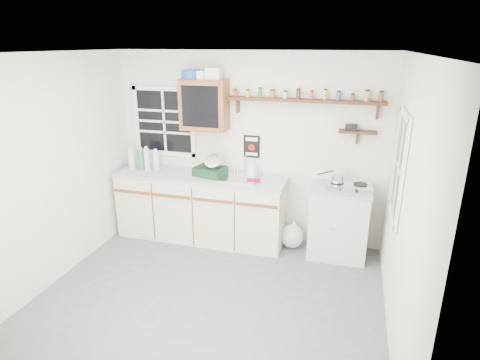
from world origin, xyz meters
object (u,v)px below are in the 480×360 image
main_cabinet (201,207)px  right_cabinet (338,222)px  spice_shelf (306,100)px  dish_rack (211,169)px  upper_cabinet (204,105)px  hotplate (348,186)px

main_cabinet → right_cabinet: main_cabinet is taller
spice_shelf → dish_rack: (-1.16, -0.21, -0.92)m
upper_cabinet → dish_rack: size_ratio=1.45×
upper_cabinet → dish_rack: (0.13, -0.14, -0.81)m
upper_cabinet → spice_shelf: size_ratio=0.34×
main_cabinet → spice_shelf: size_ratio=1.21×
right_cabinet → dish_rack: size_ratio=2.04×
upper_cabinet → spice_shelf: (1.29, 0.07, 0.10)m
right_cabinet → spice_shelf: (-0.51, 0.19, 1.47)m
right_cabinet → main_cabinet: bearing=-179.2°
main_cabinet → upper_cabinet: bearing=76.3°
dish_rack → hotplate: bearing=14.0°
dish_rack → right_cabinet: bearing=14.7°
right_cabinet → dish_rack: 1.77m
main_cabinet → upper_cabinet: upper_cabinet is taller
hotplate → dish_rack: bearing=174.7°
main_cabinet → spice_shelf: (1.32, 0.21, 1.47)m
right_cabinet → spice_shelf: 1.57m
upper_cabinet → main_cabinet: bearing=-103.7°
right_cabinet → hotplate: 0.50m
right_cabinet → hotplate: bearing=-14.1°
right_cabinet → upper_cabinet: bearing=176.2°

